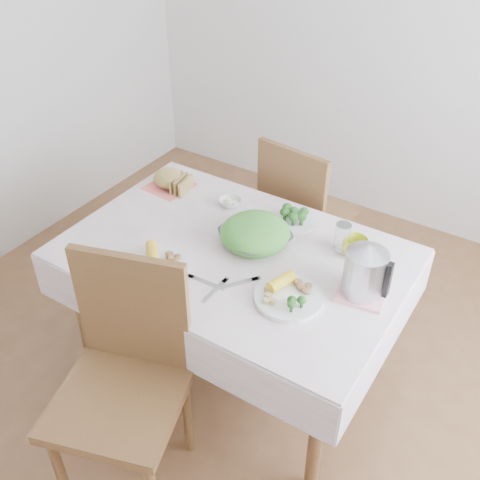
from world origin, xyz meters
The scene contains 20 objects.
floor centered at (0.00, 0.00, 0.00)m, with size 3.60×3.60×0.00m, color brown.
back_wall centered at (0.00, 1.80, 1.35)m, with size 3.60×3.60×0.00m, color silver.
dining_table centered at (0.00, 0.00, 0.38)m, with size 1.40×0.90×0.75m, color brown.
tablecloth centered at (0.00, 0.00, 0.76)m, with size 1.50×1.00×0.01m, color silver.
chair_near centered at (-0.03, -0.76, 0.47)m, with size 0.48×0.48×1.06m, color brown.
chair_far centered at (-0.02, 0.82, 0.47)m, with size 0.44×0.44×0.98m, color brown.
salad_bowl centered at (0.05, 0.09, 0.80)m, with size 0.30×0.30×0.07m, color white.
dinner_plate_left centered at (-0.20, -0.29, 0.77)m, with size 0.28×0.28×0.02m, color white.
dinner_plate_right centered at (0.36, -0.15, 0.77)m, with size 0.28×0.28×0.02m, color white.
broccoli_plate centered at (0.12, 0.34, 0.77)m, with size 0.24×0.24×0.02m, color beige.
napkin centered at (-0.59, 0.28, 0.76)m, with size 0.21×0.21×0.00m, color #F46D61.
bread_loaf centered at (-0.59, 0.28, 0.82)m, with size 0.16×0.15×0.10m, color olive.
fruit_bowl centered at (-0.22, 0.30, 0.78)m, with size 0.11×0.11×0.03m, color white.
yellow_mug centered at (0.46, 0.26, 0.81)m, with size 0.12×0.12×0.09m, color yellow.
glass_tumbler centered at (0.39, 0.27, 0.83)m, with size 0.07×0.07×0.13m, color white.
pink_tray centered at (0.59, 0.04, 0.77)m, with size 0.19×0.19×0.01m, color pink.
electric_kettle centered at (0.59, 0.04, 0.88)m, with size 0.17×0.17×0.24m, color #B2B5BA.
fork_left centered at (0.08, -0.26, 0.76)m, with size 0.02×0.17×0.00m, color silver.
fork_right centered at (0.13, -0.18, 0.76)m, with size 0.02×0.19×0.00m, color silver.
knife centered at (0.02, -0.24, 0.76)m, with size 0.02×0.18×0.00m, color silver.
Camera 1 is at (1.09, -1.65, 2.30)m, focal length 42.00 mm.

